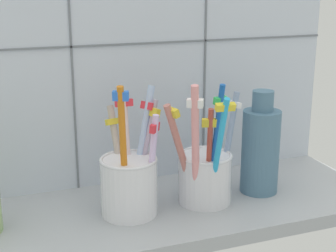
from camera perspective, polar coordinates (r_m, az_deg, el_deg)
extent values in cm
cube|color=#9EA3A8|center=(75.46, -0.14, -9.50)|extent=(64.00, 22.00, 2.00)
cube|color=silver|center=(80.10, -3.20, 8.13)|extent=(64.00, 2.00, 45.00)
cube|color=slate|center=(76.53, -10.65, 7.50)|extent=(0.30, 0.20, 45.00)
cube|color=slate|center=(82.90, 4.16, 8.39)|extent=(0.30, 0.20, 45.00)
cube|color=slate|center=(78.86, -2.97, 9.14)|extent=(64.00, 0.20, 0.30)
cylinder|color=white|center=(71.30, -4.35, -6.74)|extent=(7.82, 7.82, 7.98)
torus|color=silver|center=(69.84, -4.42, -3.73)|extent=(7.93, 7.93, 0.50)
cylinder|color=#ACC6EC|center=(71.80, -2.98, -2.40)|extent=(5.28, 3.54, 17.17)
cube|color=#E5333F|center=(71.20, -2.25, 2.26)|extent=(1.87, 2.33, 1.18)
cylinder|color=silver|center=(68.88, -1.85, -4.41)|extent=(2.28, 2.09, 14.26)
cube|color=#E5333F|center=(67.02, -1.50, -0.18)|extent=(1.91, 2.07, 1.18)
cylinder|color=#AC9EBA|center=(71.72, -2.62, -3.18)|extent=(4.75, 1.95, 15.30)
cube|color=yellow|center=(70.76, -1.69, 1.58)|extent=(1.57, 2.72, 1.32)
cylinder|color=orange|center=(67.16, -4.96, -3.09)|extent=(2.23, 3.40, 18.54)
cube|color=blue|center=(63.98, -5.29, 3.35)|extent=(2.19, 1.68, 1.27)
cylinder|color=#B8A99C|center=(72.50, -5.50, -3.46)|extent=(2.05, 5.42, 14.34)
cube|color=yellow|center=(72.26, -6.13, 0.50)|extent=(2.20, 1.50, 1.07)
cylinder|color=silver|center=(71.83, -4.58, -2.68)|extent=(1.06, 3.20, 16.42)
cube|color=#E5333F|center=(70.77, -4.92, 2.58)|extent=(2.45, 1.05, 1.09)
cylinder|color=silver|center=(75.20, 4.12, -5.83)|extent=(7.79, 7.79, 7.13)
torus|color=silver|center=(73.93, 4.18, -3.27)|extent=(7.90, 7.90, 0.50)
cylinder|color=#B54637|center=(71.65, 4.58, -3.52)|extent=(1.48, 2.66, 14.53)
cube|color=yellow|center=(69.48, 4.75, 0.37)|extent=(2.46, 1.43, 1.19)
cylinder|color=pink|center=(69.43, 3.08, -2.54)|extent=(3.13, 4.18, 18.28)
cube|color=white|center=(66.49, 3.02, 2.55)|extent=(2.34, 1.96, 1.23)
cylinder|color=#29AAE2|center=(69.47, 5.52, -3.16)|extent=(1.62, 6.77, 17.05)
cube|color=yellow|center=(65.17, 6.39, 2.12)|extent=(2.67, 1.35, 1.14)
cylinder|color=blue|center=(71.07, 5.22, -2.25)|extent=(1.42, 3.56, 17.94)
cube|color=green|center=(68.49, 5.85, 2.83)|extent=(2.01, 1.19, 1.08)
cylinder|color=#89A0C2|center=(75.66, 6.70, -2.07)|extent=(3.51, 1.47, 15.64)
cube|color=white|center=(74.57, 7.42, 2.42)|extent=(1.18, 2.19, 0.91)
cylinder|color=#BD7369|center=(71.21, 1.54, -3.30)|extent=(6.13, 2.59, 15.45)
cube|color=yellow|center=(68.07, 0.19, 1.50)|extent=(1.66, 2.51, 1.28)
cylinder|color=slate|center=(78.73, 10.25, -2.85)|extent=(5.70, 5.70, 12.74)
cylinder|color=slate|center=(76.55, 10.55, 2.74)|extent=(3.17, 3.17, 3.04)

